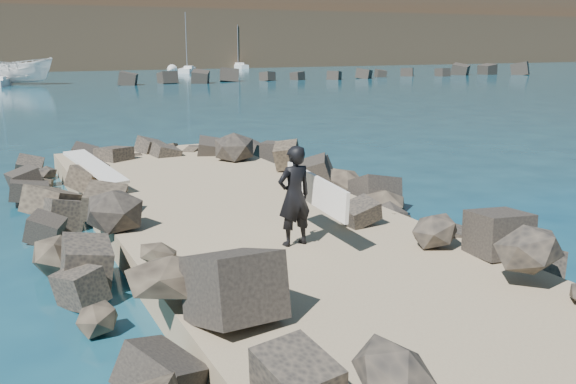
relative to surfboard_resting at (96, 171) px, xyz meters
name	(u,v)px	position (x,y,z in m)	size (l,w,h in m)	color
ground	(267,252)	(2.59, -5.02, -1.04)	(800.00, 800.00, 0.00)	#0F384C
jetty	(312,268)	(2.59, -7.02, -0.74)	(6.00, 26.00, 0.60)	#8C7759
riprap_left	(146,273)	(-0.31, -6.52, -0.54)	(2.60, 22.00, 1.00)	black
riprap_right	(424,230)	(5.49, -6.52, -0.54)	(2.60, 22.00, 1.00)	black
breakwater_secondary	(347,74)	(37.59, 49.98, -0.44)	(52.00, 4.00, 1.20)	black
surfboard_resting	(96,171)	(0.00, 0.00, 0.00)	(0.60, 2.40, 0.08)	silver
boat_imported	(21,71)	(1.90, 55.77, 0.35)	(2.71, 7.21, 2.78)	white
surfer_with_board	(297,195)	(2.55, -6.50, 0.50)	(0.85, 2.32, 1.87)	black
sailboat_f	(238,66)	(37.43, 84.77, -0.69)	(1.47, 5.92, 7.23)	white
sailboat_d	(187,70)	(25.30, 73.99, -0.69)	(4.43, 7.10, 8.57)	white
sailboat_b	(0,82)	(-0.21, 54.34, -0.69)	(2.48, 5.72, 6.90)	white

